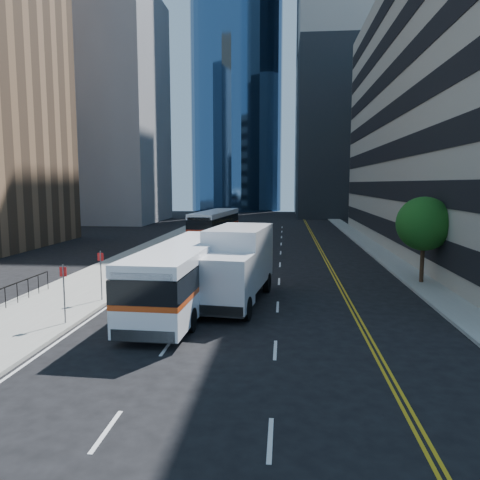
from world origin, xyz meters
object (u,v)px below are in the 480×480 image
Objects in this scene: street_tree at (424,224)px; box_truck at (235,264)px; bus_rear at (215,224)px; bus_front at (184,273)px.

street_tree is 0.63× the size of box_truck.
street_tree is at bearing -46.98° from bus_rear.
street_tree is at bearing 33.31° from box_truck.
box_truck is at bearing 31.92° from bus_front.
bus_front reaches higher than bus_rear.
street_tree is 12.00m from box_truck.
bus_front is 2.70m from box_truck.
street_tree reaches higher than bus_front.
box_truck is (2.33, 1.32, 0.28)m from bus_front.
bus_rear is 1.50× the size of box_truck.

